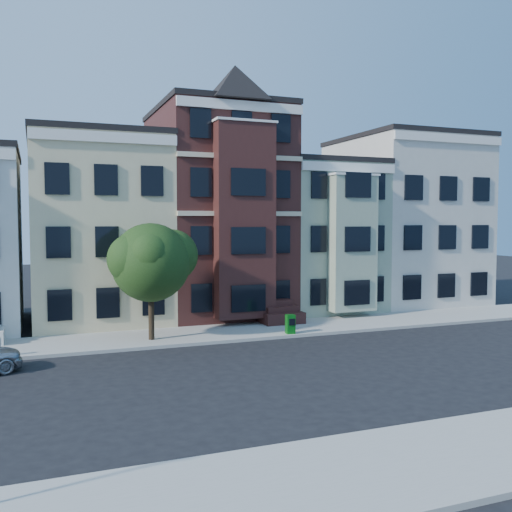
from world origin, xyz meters
name	(u,v)px	position (x,y,z in m)	size (l,w,h in m)	color
ground	(332,371)	(0.00, 0.00, 0.00)	(120.00, 120.00, 0.00)	black
far_sidewalk	(255,331)	(0.00, 8.00, 0.07)	(60.00, 4.00, 0.15)	#9E9B93
near_sidewalk	(492,449)	(0.00, -8.00, 0.07)	(60.00, 4.00, 0.15)	#9E9B93
house_yellow	(97,232)	(-7.00, 14.50, 5.00)	(7.00, 9.00, 10.00)	beige
house_brown	(216,214)	(0.00, 14.50, 6.00)	(7.00, 9.00, 12.00)	#3B1A17
house_green	(312,238)	(6.50, 14.50, 4.50)	(6.00, 9.00, 9.00)	#90A086
house_cream	(403,222)	(13.50, 14.50, 5.50)	(8.00, 9.00, 11.00)	beige
street_tree	(151,268)	(-5.36, 7.40, 3.47)	(5.70, 5.70, 6.63)	#284A19
newspaper_box	(290,324)	(1.18, 6.33, 0.61)	(0.42, 0.37, 0.92)	#0B5C13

